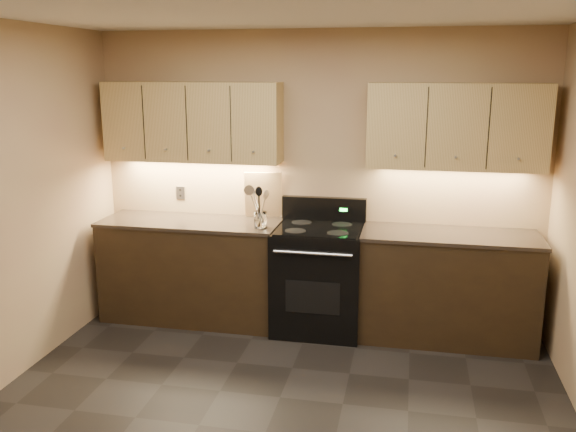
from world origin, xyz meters
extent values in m
plane|color=silver|center=(0.00, 0.00, 2.60)|extent=(4.00, 4.00, 0.00)
cube|color=tan|center=(0.00, 2.00, 1.30)|extent=(4.00, 0.04, 2.60)
cube|color=black|center=(-1.10, 1.70, 0.45)|extent=(1.60, 0.60, 0.90)
cube|color=#3E3127|center=(-1.10, 1.70, 0.92)|extent=(1.62, 0.62, 0.03)
cube|color=black|center=(1.18, 1.70, 0.45)|extent=(1.44, 0.60, 0.90)
cube|color=#3E3127|center=(1.18, 1.70, 0.92)|extent=(1.46, 0.62, 0.03)
cube|color=black|center=(0.08, 1.68, 0.46)|extent=(0.76, 0.65, 0.92)
cube|color=black|center=(0.08, 1.68, 0.93)|extent=(0.70, 0.60, 0.01)
cube|color=black|center=(0.08, 1.96, 1.03)|extent=(0.76, 0.07, 0.22)
cube|color=#19FF33|center=(0.26, 1.92, 1.04)|extent=(0.06, 0.00, 0.03)
cylinder|color=silver|center=(0.08, 1.34, 0.80)|extent=(0.65, 0.02, 0.02)
cube|color=black|center=(0.08, 1.35, 0.41)|extent=(0.46, 0.00, 0.28)
cylinder|color=black|center=(-0.10, 1.53, 0.93)|extent=(0.18, 0.18, 0.00)
cylinder|color=black|center=(0.26, 1.53, 0.93)|extent=(0.18, 0.18, 0.00)
cylinder|color=black|center=(-0.10, 1.82, 0.93)|extent=(0.18, 0.18, 0.00)
cylinder|color=black|center=(0.26, 1.82, 0.93)|extent=(0.18, 0.18, 0.00)
cube|color=tan|center=(-1.10, 1.85, 1.80)|extent=(1.60, 0.30, 0.70)
cube|color=tan|center=(1.18, 1.85, 1.80)|extent=(1.44, 0.30, 0.70)
cube|color=#B2B5BA|center=(-1.30, 1.99, 1.12)|extent=(0.08, 0.01, 0.12)
cylinder|color=white|center=(-0.42, 1.59, 1.00)|extent=(0.12, 0.12, 0.14)
cylinder|color=white|center=(-0.42, 1.59, 0.94)|extent=(0.11, 0.11, 0.02)
cube|color=tan|center=(-0.48, 1.95, 1.14)|extent=(0.35, 0.15, 0.43)
camera|label=1|loc=(0.83, -3.35, 2.24)|focal=38.00mm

